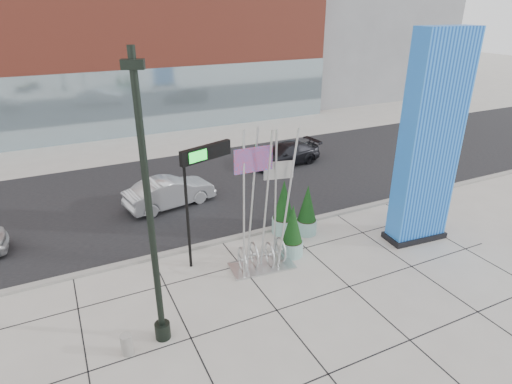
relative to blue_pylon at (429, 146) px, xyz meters
name	(u,v)px	position (x,y,z in m)	size (l,w,h in m)	color
ground	(238,301)	(-8.75, -0.68, -4.21)	(160.00, 160.00, 0.00)	#9E9991
street_asphalt	(163,195)	(-8.75, 9.32, -4.20)	(80.00, 12.00, 0.02)	black
curb_edge	(200,246)	(-8.75, 3.32, -4.15)	(80.00, 0.30, 0.12)	gray
tower_podium	(116,56)	(-7.75, 26.32, 1.29)	(34.00, 10.00, 11.00)	#A3412F
tower_glass_front	(132,103)	(-7.75, 21.52, -1.71)	(34.00, 0.60, 5.00)	#8CA5B2
building_grey_parking	(334,8)	(17.25, 31.32, 4.79)	(20.00, 18.00, 18.00)	slate
blue_pylon	(429,146)	(0.00, 0.00, 0.00)	(2.70, 1.37, 8.71)	#0B3EB1
lamp_post	(152,238)	(-11.51, -1.27, -0.70)	(0.58, 0.47, 8.57)	black
public_art_sculpture	(263,234)	(-7.02, 0.88, -2.75)	(2.57, 1.47, 5.57)	silver
concrete_bollard	(127,344)	(-12.61, -1.46, -3.87)	(0.34, 0.34, 0.67)	gray
overhead_street_sign	(206,166)	(-8.72, 2.12, -0.16)	(2.17, 0.89, 4.72)	black
round_planter_east	(307,211)	(-4.05, 2.42, -3.11)	(0.92, 0.92, 2.31)	#88B7B2
round_planter_mid	(292,232)	(-5.55, 1.12, -3.14)	(0.90, 0.90, 2.25)	#88B7B2
round_planter_west	(284,208)	(-4.95, 2.92, -3.01)	(1.01, 1.01, 2.52)	#88B7B2
car_silver_mid	(170,192)	(-8.73, 7.82, -3.46)	(1.58, 4.52, 1.49)	#AFB1B7
car_dark_east	(285,154)	(-0.52, 10.63, -3.52)	(1.92, 4.72, 1.37)	black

